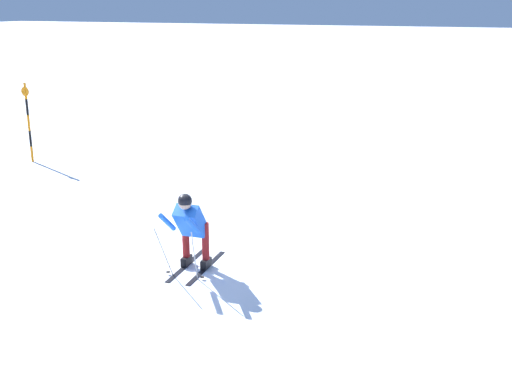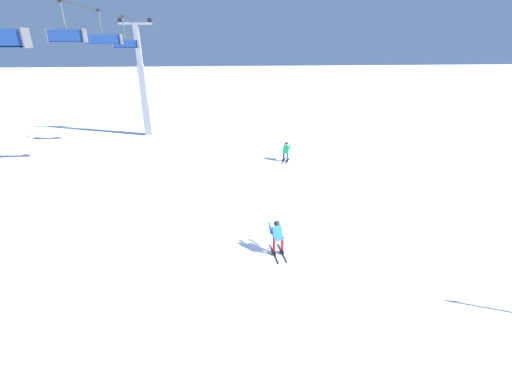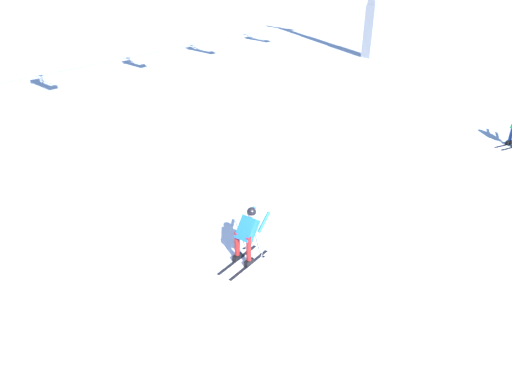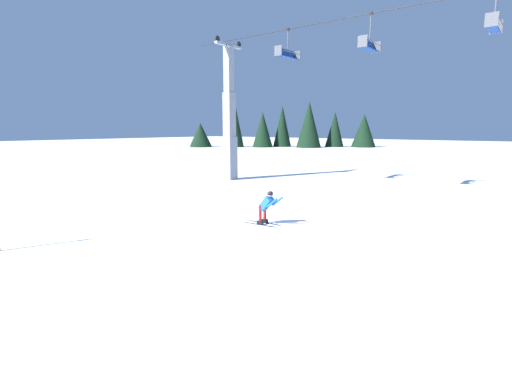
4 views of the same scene
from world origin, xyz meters
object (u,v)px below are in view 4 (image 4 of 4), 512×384
object	(u,v)px
lift_tower_near	(229,124)
chairlift_seat_nearest	(287,54)
skier_carving_main	(267,205)
chairlift_seat_middle	(492,24)
chairlift_seat_second	(368,45)

from	to	relation	value
lift_tower_near	chairlift_seat_nearest	size ratio (longest dim) A/B	4.63
chairlift_seat_nearest	skier_carving_main	bearing A→B (deg)	-60.17
skier_carving_main	chairlift_seat_middle	size ratio (longest dim) A/B	0.90
skier_carving_main	chairlift_seat_second	world-z (taller)	chairlift_seat_second
skier_carving_main	lift_tower_near	distance (m)	15.09
chairlift_seat_middle	skier_carving_main	bearing A→B (deg)	-123.09
skier_carving_main	lift_tower_near	world-z (taller)	lift_tower_near
chairlift_seat_nearest	chairlift_seat_middle	bearing A→B (deg)	0.00
skier_carving_main	chairlift_seat_second	xyz separation A→B (m)	(0.15, 9.75, 8.06)
skier_carving_main	chairlift_seat_middle	world-z (taller)	chairlift_seat_middle
chairlift_seat_nearest	chairlift_seat_second	bearing A→B (deg)	0.00
chairlift_seat_nearest	chairlift_seat_second	distance (m)	5.74
lift_tower_near	chairlift_seat_nearest	bearing A→B (deg)	-0.00
chairlift_seat_second	chairlift_seat_nearest	bearing A→B (deg)	180.00
lift_tower_near	chairlift_seat_second	size ratio (longest dim) A/B	5.11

